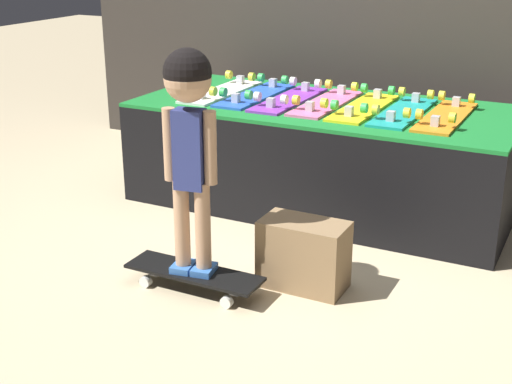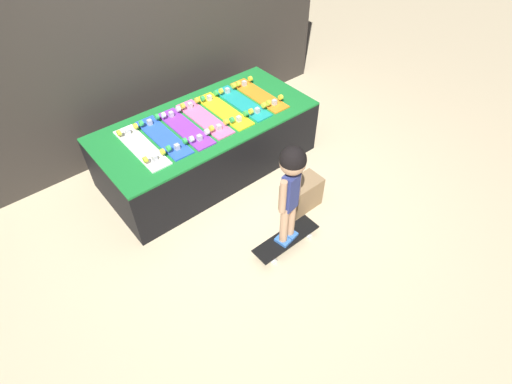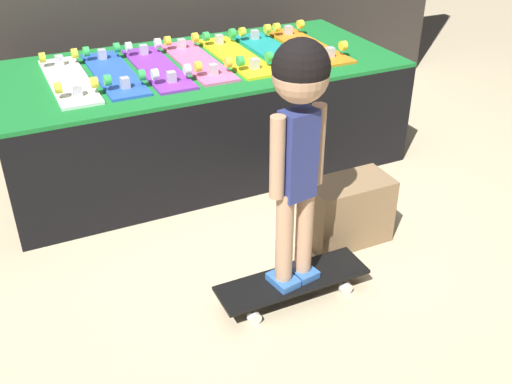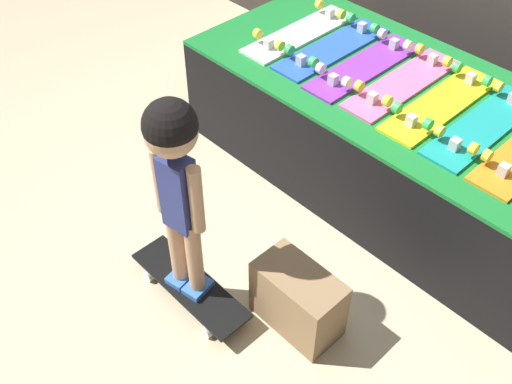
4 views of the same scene
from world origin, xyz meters
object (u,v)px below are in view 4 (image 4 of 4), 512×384
object	(u,v)px
skateboard_white_on_rack	(300,32)
skateboard_blue_on_rack	(332,47)
skateboard_on_floor	(190,286)
child	(175,168)
skateboard_teal_on_rack	(484,124)
storage_box	(298,299)
skateboard_yellow_on_rack	(441,103)
skateboard_purple_on_rack	(364,65)
skateboard_pink_on_rack	(403,82)

from	to	relation	value
skateboard_white_on_rack	skateboard_blue_on_rack	size ratio (longest dim) A/B	1.00
skateboard_on_floor	child	world-z (taller)	child
skateboard_white_on_rack	skateboard_teal_on_rack	xyz separation A→B (m)	(1.13, -0.01, 0.00)
storage_box	skateboard_on_floor	bearing A→B (deg)	-149.24
skateboard_on_floor	skateboard_teal_on_rack	bearing A→B (deg)	66.85
skateboard_yellow_on_rack	skateboard_on_floor	xyz separation A→B (m)	(-0.32, -1.29, -0.53)
skateboard_yellow_on_rack	skateboard_purple_on_rack	bearing A→B (deg)	-179.38
skateboard_blue_on_rack	skateboard_on_floor	world-z (taller)	skateboard_blue_on_rack
skateboard_white_on_rack	skateboard_yellow_on_rack	world-z (taller)	same
child	storage_box	bearing A→B (deg)	20.96
storage_box	skateboard_yellow_on_rack	bearing A→B (deg)	95.32
skateboard_blue_on_rack	skateboard_teal_on_rack	distance (m)	0.90
skateboard_blue_on_rack	skateboard_purple_on_rack	xyz separation A→B (m)	(0.23, -0.02, 0.00)
skateboard_white_on_rack	skateboard_teal_on_rack	size ratio (longest dim) A/B	1.00
skateboard_white_on_rack	skateboard_purple_on_rack	bearing A→B (deg)	-1.15
child	skateboard_white_on_rack	bearing A→B (deg)	104.34
skateboard_blue_on_rack	storage_box	size ratio (longest dim) A/B	1.91
skateboard_blue_on_rack	skateboard_white_on_rack	bearing A→B (deg)	-178.41
skateboard_white_on_rack	skateboard_blue_on_rack	world-z (taller)	same
skateboard_purple_on_rack	skateboard_on_floor	bearing A→B (deg)	-84.31
skateboard_yellow_on_rack	child	xyz separation A→B (m)	(-0.32, -1.29, 0.18)
skateboard_yellow_on_rack	skateboard_on_floor	bearing A→B (deg)	-104.10
skateboard_blue_on_rack	skateboard_pink_on_rack	size ratio (longest dim) A/B	1.00
skateboard_white_on_rack	child	xyz separation A→B (m)	(0.58, -1.29, 0.18)
skateboard_blue_on_rack	skateboard_yellow_on_rack	distance (m)	0.68
skateboard_white_on_rack	skateboard_pink_on_rack	world-z (taller)	same
skateboard_purple_on_rack	skateboard_pink_on_rack	bearing A→B (deg)	4.01
skateboard_white_on_rack	child	size ratio (longest dim) A/B	0.74
skateboard_pink_on_rack	skateboard_yellow_on_rack	size ratio (longest dim) A/B	1.00
storage_box	skateboard_white_on_rack	bearing A→B (deg)	133.80
skateboard_purple_on_rack	storage_box	world-z (taller)	skateboard_purple_on_rack
skateboard_pink_on_rack	skateboard_blue_on_rack	bearing A→B (deg)	-179.94
skateboard_blue_on_rack	skateboard_pink_on_rack	world-z (taller)	same
skateboard_white_on_rack	child	bearing A→B (deg)	-65.86
skateboard_white_on_rack	skateboard_teal_on_rack	world-z (taller)	same
skateboard_white_on_rack	skateboard_yellow_on_rack	bearing A→B (deg)	-0.26
child	skateboard_purple_on_rack	bearing A→B (deg)	85.89
skateboard_purple_on_rack	skateboard_on_floor	xyz separation A→B (m)	(0.13, -1.28, -0.53)
skateboard_pink_on_rack	skateboard_yellow_on_rack	xyz separation A→B (m)	(0.23, -0.01, 0.00)
skateboard_purple_on_rack	skateboard_pink_on_rack	distance (m)	0.23
skateboard_blue_on_rack	skateboard_pink_on_rack	xyz separation A→B (m)	(0.45, 0.00, 0.00)
skateboard_purple_on_rack	skateboard_on_floor	world-z (taller)	skateboard_purple_on_rack
skateboard_white_on_rack	skateboard_pink_on_rack	size ratio (longest dim) A/B	1.00
skateboard_pink_on_rack	child	world-z (taller)	child
skateboard_blue_on_rack	skateboard_pink_on_rack	bearing A→B (deg)	0.06
skateboard_pink_on_rack	skateboard_on_floor	xyz separation A→B (m)	(-0.10, -1.30, -0.53)
child	skateboard_on_floor	bearing A→B (deg)	-9.80
skateboard_yellow_on_rack	skateboard_teal_on_rack	xyz separation A→B (m)	(0.23, -0.00, 0.00)
skateboard_pink_on_rack	skateboard_teal_on_rack	world-z (taller)	same
skateboard_white_on_rack	skateboard_purple_on_rack	size ratio (longest dim) A/B	1.00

